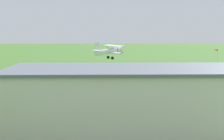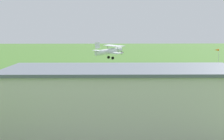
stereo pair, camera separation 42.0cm
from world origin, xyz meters
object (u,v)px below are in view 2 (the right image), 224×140
at_px(person_beside_truck, 65,95).
at_px(person_walking_on_apron, 63,96).
at_px(hangar, 123,100).
at_px(person_watching_takeoff, 132,95).
at_px(windsock, 217,52).
at_px(biplane, 110,51).
at_px(car_white, 29,104).

height_order(person_beside_truck, person_walking_on_apron, person_walking_on_apron).
relative_size(hangar, person_beside_truck, 18.18).
bearing_deg(person_watching_takeoff, person_walking_on_apron, 5.26).
bearing_deg(person_watching_takeoff, windsock, -130.70).
bearing_deg(person_watching_takeoff, hangar, 80.19).
distance_m(hangar, windsock, 56.18).
height_order(biplane, person_watching_takeoff, biplane).
xyz_separation_m(person_walking_on_apron, windsock, (-38.94, -32.40, 5.14)).
bearing_deg(person_beside_truck, car_white, 54.68).
distance_m(hangar, person_beside_truck, 19.41).
relative_size(biplane, car_white, 1.61).
height_order(hangar, person_watching_takeoff, hangar).
xyz_separation_m(car_white, person_walking_on_apron, (-4.64, -5.04, 0.07)).
height_order(car_white, person_beside_truck, car_white).
bearing_deg(hangar, person_watching_takeoff, -99.81).
bearing_deg(person_beside_truck, person_walking_on_apron, 87.16).
height_order(person_watching_takeoff, windsock, windsock).
bearing_deg(person_walking_on_apron, hangar, 121.14).
xyz_separation_m(car_white, person_watching_takeoff, (-16.66, -6.15, -0.05)).
bearing_deg(person_walking_on_apron, person_watching_takeoff, -174.74).
relative_size(person_beside_truck, person_watching_takeoff, 0.98).
height_order(hangar, person_walking_on_apron, hangar).
xyz_separation_m(hangar, car_white, (13.84, -10.18, -3.08)).
height_order(biplane, windsock, biplane).
relative_size(person_watching_takeoff, windsock, 0.23).
distance_m(car_white, person_walking_on_apron, 6.85).
bearing_deg(hangar, biplane, -88.15).
bearing_deg(car_white, biplane, -125.41).
height_order(car_white, person_watching_takeoff, car_white).
xyz_separation_m(person_beside_truck, windsock, (-38.85, -30.77, 5.28)).
bearing_deg(car_white, hangar, 143.66).
relative_size(person_walking_on_apron, person_watching_takeoff, 1.14).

